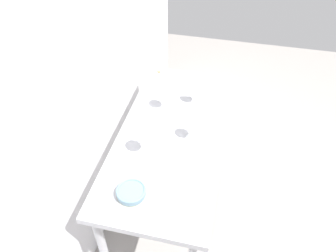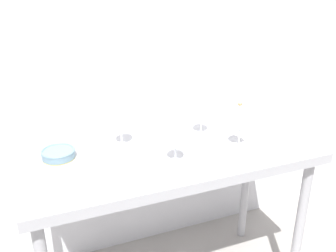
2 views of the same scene
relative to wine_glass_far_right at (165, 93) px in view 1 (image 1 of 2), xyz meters
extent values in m
plane|color=gray|center=(-0.22, -0.09, -1.03)|extent=(6.00, 6.00, 0.00)
cube|color=silver|center=(-0.22, 0.40, 0.27)|extent=(3.80, 0.04, 2.60)
cube|color=#A3A3A8|center=(-0.22, -0.09, -0.15)|extent=(1.40, 0.64, 0.04)
cube|color=#A3A3A8|center=(-0.22, -0.42, -0.15)|extent=(1.40, 0.01, 0.05)
cylinder|color=#A3A3A8|center=(0.42, -0.35, -0.60)|extent=(0.05, 0.05, 0.86)
cylinder|color=#A3A3A8|center=(0.42, 0.17, -0.60)|extent=(0.05, 0.05, 0.86)
cylinder|color=white|center=(0.00, 0.00, -0.13)|extent=(0.06, 0.06, 0.00)
cylinder|color=white|center=(0.00, 0.00, -0.08)|extent=(0.01, 0.01, 0.09)
sphere|color=white|center=(0.00, 0.00, 0.01)|extent=(0.08, 0.08, 0.08)
cylinder|color=maroon|center=(0.00, 0.00, -0.01)|extent=(0.06, 0.06, 0.03)
cylinder|color=white|center=(0.11, -0.19, -0.13)|extent=(0.07, 0.07, 0.00)
cylinder|color=white|center=(0.11, -0.19, -0.08)|extent=(0.01, 0.01, 0.09)
sphere|color=white|center=(0.11, -0.19, 0.00)|extent=(0.08, 0.08, 0.08)
cylinder|color=maroon|center=(0.11, -0.19, -0.02)|extent=(0.06, 0.06, 0.02)
cylinder|color=white|center=(-0.42, 0.03, -0.13)|extent=(0.06, 0.06, 0.00)
cylinder|color=white|center=(-0.42, 0.03, -0.08)|extent=(0.01, 0.01, 0.09)
sphere|color=white|center=(-0.42, 0.03, 0.00)|extent=(0.09, 0.09, 0.09)
cylinder|color=maroon|center=(-0.42, 0.03, -0.01)|extent=(0.06, 0.06, 0.02)
cylinder|color=white|center=(-0.24, -0.22, -0.13)|extent=(0.07, 0.07, 0.00)
cylinder|color=white|center=(-0.24, -0.22, -0.09)|extent=(0.01, 0.01, 0.07)
sphere|color=white|center=(-0.24, -0.22, -0.02)|extent=(0.08, 0.08, 0.08)
cylinder|color=maroon|center=(-0.24, -0.22, -0.03)|extent=(0.06, 0.06, 0.03)
cube|color=white|center=(-0.44, -0.14, -0.13)|extent=(0.28, 0.32, 0.00)
cube|color=white|center=(0.23, -0.08, -0.13)|extent=(0.19, 0.28, 0.00)
cylinder|color=#DBCC66|center=(-0.72, 0.01, -0.13)|extent=(0.15, 0.15, 0.01)
cylinder|color=slate|center=(-0.72, 0.01, -0.11)|extent=(0.15, 0.15, 0.03)
torus|color=slate|center=(-0.72, 0.01, -0.09)|extent=(0.15, 0.15, 0.01)
cone|color=silver|center=(0.30, 0.12, -0.09)|extent=(0.12, 0.12, 0.08)
cylinder|color=#C17F4C|center=(0.30, 0.12, -0.04)|extent=(0.02, 0.02, 0.01)
cone|color=silver|center=(0.30, 0.12, -0.02)|extent=(0.02, 0.02, 0.04)
camera|label=1|loc=(-1.62, -0.40, 1.27)|focal=34.22mm
camera|label=2|loc=(-0.83, -1.63, 0.71)|focal=41.21mm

